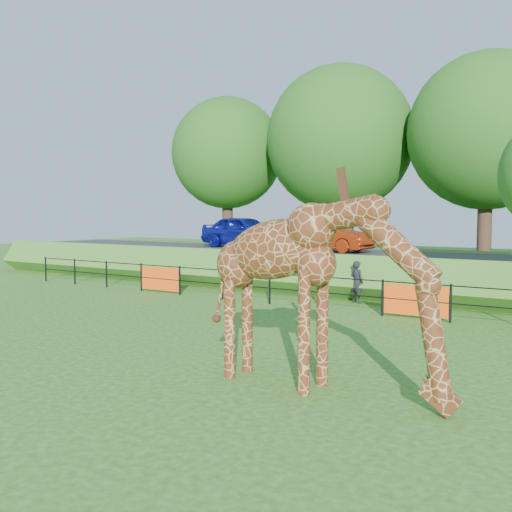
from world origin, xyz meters
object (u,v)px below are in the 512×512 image
Objects in this scene: giraffe at (321,294)px; car_blue at (244,232)px; visitor at (357,282)px; car_red at (327,237)px.

giraffe reaches higher than car_blue.
visitor is at bearing 112.88° from giraffe.
giraffe is at bearing -149.31° from car_red.
car_blue is at bearing 131.78° from giraffe.
giraffe is 3.27× the size of visitor.
visitor is at bearing -115.62° from car_blue.
car_red reaches higher than visitor.
car_blue is 4.73m from car_red.
car_red is (4.70, -0.52, -0.12)m from car_blue.
car_red is at bearing 119.02° from giraffe.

